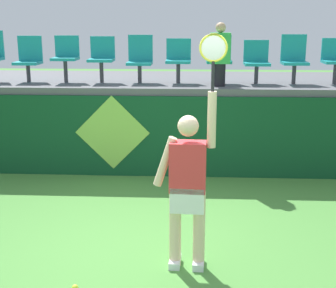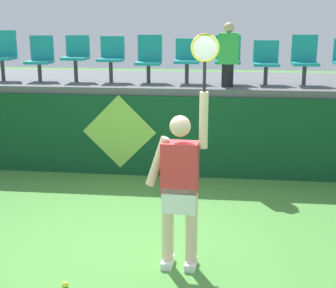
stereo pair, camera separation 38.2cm
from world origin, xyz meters
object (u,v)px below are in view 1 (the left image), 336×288
Objects in this scene: tennis_player at (188,184)px; stadium_chair_3 at (102,56)px; stadium_chair_4 at (140,58)px; stadium_chair_2 at (66,55)px; stadium_chair_9 at (335,58)px; stadium_chair_7 at (256,60)px; stadium_chair_5 at (178,58)px; stadium_chair_1 at (29,58)px; tennis_ball at (75,288)px; spectator_0 at (220,54)px; stadium_chair_8 at (294,57)px; stadium_chair_6 at (219,57)px.

stadium_chair_3 is at bearing 112.41° from tennis_player.
stadium_chair_2 is at bearing -179.52° from stadium_chair_4.
stadium_chair_4 is at bearing 103.26° from tennis_player.
stadium_chair_9 is at bearing 57.21° from tennis_player.
stadium_chair_3 is 2.76m from stadium_chair_7.
stadium_chair_5 is 1.03× the size of stadium_chair_7.
stadium_chair_4 is at bearing 0.05° from stadium_chair_1.
stadium_chair_5 is (0.69, -0.01, -0.00)m from stadium_chair_4.
tennis_ball is at bearing -129.14° from stadium_chair_9.
stadium_chair_7 is 0.71× the size of spectator_0.
stadium_chair_3 is 0.97× the size of stadium_chair_4.
stadium_chair_4 is at bearing 179.05° from stadium_chair_5.
stadium_chair_1 is 1.04× the size of stadium_chair_9.
stadium_chair_4 reaches higher than tennis_ball.
tennis_player is at bearing -106.37° from stadium_chair_7.
stadium_chair_8 is 0.80× the size of spectator_0.
tennis_ball is (-1.12, -0.57, -0.93)m from tennis_player.
tennis_player is 3.24× the size of stadium_chair_5.
stadium_chair_4 reaches higher than stadium_chair_7.
stadium_chair_8 reaches higher than stadium_chair_1.
stadium_chair_9 is (4.13, -0.00, -0.01)m from stadium_chair_3.
stadium_chair_4 is (2.03, 0.00, 0.01)m from stadium_chair_1.
spectator_0 is at bearing -16.05° from stadium_chair_4.
tennis_ball is 0.06× the size of spectator_0.
stadium_chair_4 is at bearing 0.48° from stadium_chair_2.
stadium_chair_9 reaches higher than stadium_chair_7.
tennis_ball is 5.69m from stadium_chair_8.
tennis_ball is at bearing -83.76° from stadium_chair_3.
stadium_chair_5 is 1.38m from stadium_chair_7.
stadium_chair_4 is (0.69, 0.01, -0.02)m from stadium_chair_3.
stadium_chair_1 is at bearing 126.98° from tennis_player.
stadium_chair_9 is (2.03, -0.01, -0.02)m from stadium_chair_6.
stadium_chair_7 is at bearing 0.03° from stadium_chair_2.
spectator_0 reaches higher than stadium_chair_2.
stadium_chair_8 is (4.75, 0.00, 0.02)m from stadium_chair_1.
stadium_chair_9 is at bearing 0.02° from stadium_chair_5.
stadium_chair_5 is (2.03, -0.00, -0.04)m from stadium_chair_2.
stadium_chair_7 is at bearing 179.95° from stadium_chair_9.
tennis_player is at bearing -67.59° from stadium_chair_3.
tennis_player is at bearing -86.58° from stadium_chair_5.
stadium_chair_1 is 1.34m from stadium_chair_3.
stadium_chair_8 is 1.08× the size of stadium_chair_9.
stadium_chair_1 is 0.98× the size of stadium_chair_6.
spectator_0 reaches higher than tennis_player.
stadium_chair_5 is at bearing -179.46° from stadium_chair_6.
stadium_chair_3 is at bearing 0.11° from stadium_chair_2.
stadium_chair_4 reaches higher than stadium_chair_1.
stadium_chair_2 is 2.03m from stadium_chair_5.
stadium_chair_7 is at bearing -0.11° from stadium_chair_1.
stadium_chair_3 is 1.38m from stadium_chair_5.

